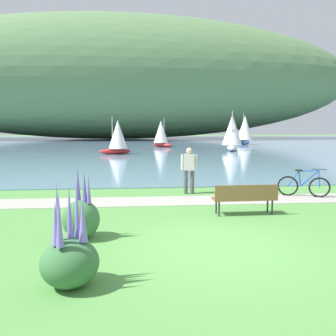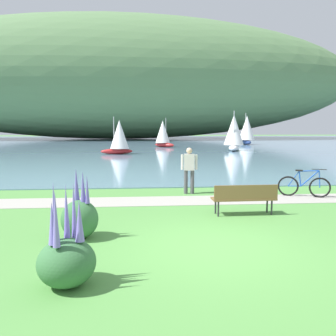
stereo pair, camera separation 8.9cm
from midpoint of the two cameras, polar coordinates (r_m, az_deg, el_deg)
name	(u,v)px [view 2 (the right image)]	position (r m, az deg, el deg)	size (l,w,h in m)	color
ground_plane	(214,246)	(7.54, 7.75, -12.50)	(200.00, 200.00, 0.00)	#518E42
bay_water	(149,143)	(54.05, -2.98, 4.09)	(180.00, 80.00, 0.04)	#6B8EA8
distant_hillside	(115,78)	(73.11, -8.53, 14.21)	(98.50, 28.00, 24.14)	#567A4C
shoreline_path	(185,201)	(11.87, 3.03, -5.30)	(60.00, 1.50, 0.01)	#A39E93
park_bench_near_camera	(244,197)	(10.10, 12.56, -4.59)	(1.81, 0.52, 0.88)	brown
bicycle_leaning_near_bench	(304,186)	(13.33, 21.39, -2.71)	(1.65, 0.74, 1.01)	black
person_at_shoreline	(189,168)	(12.96, 3.66, 0.08)	(0.61, 0.26, 1.71)	#4C4C51
echium_bush_closest_to_camera	(80,218)	(8.09, -13.83, -7.83)	(0.82, 0.82, 1.57)	#386B3D
echium_bush_beside_closest	(66,259)	(5.81, -15.73, -13.98)	(0.90, 0.90, 1.66)	#386B3D
sailboat_nearest_to_shore	(234,132)	(36.67, 10.71, 5.75)	(2.52, 3.57, 4.03)	white
sailboat_mid_bay	(119,137)	(31.73, -7.88, 5.08)	(2.91, 1.88, 3.33)	#B22323
sailboat_toward_hillside	(247,130)	(49.83, 12.72, 6.09)	(2.20, 3.69, 4.33)	navy
sailboat_far_off	(163,133)	(42.63, -0.77, 5.64)	(2.78, 2.79, 3.48)	#B22323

